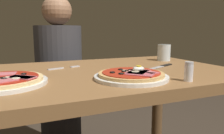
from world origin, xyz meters
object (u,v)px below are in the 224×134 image
at_px(diner_person, 60,85).
at_px(fork, 62,68).
at_px(knife, 163,66).
at_px(pizza_foreground, 132,75).
at_px(dining_table, 93,100).
at_px(salt_shaker, 189,72).
at_px(pizza_across_left, 3,81).
at_px(water_glass_near, 164,54).

bearing_deg(diner_person, fork, 81.75).
bearing_deg(knife, fork, 163.43).
height_order(pizza_foreground, diner_person, diner_person).
xyz_separation_m(dining_table, salt_shaker, (0.24, -0.31, 0.16)).
bearing_deg(diner_person, pizza_across_left, 68.63).
bearing_deg(pizza_across_left, knife, 7.98).
xyz_separation_m(dining_table, pizza_across_left, (-0.33, -0.11, 0.14)).
relative_size(pizza_foreground, knife, 1.45).
relative_size(dining_table, pizza_foreground, 4.65).
bearing_deg(pizza_foreground, knife, 34.16).
distance_m(dining_table, fork, 0.21).
height_order(pizza_across_left, diner_person, diner_person).
relative_size(pizza_across_left, diner_person, 0.23).
distance_m(dining_table, knife, 0.37).
xyz_separation_m(water_glass_near, diner_person, (-0.51, 0.51, -0.26)).
bearing_deg(dining_table, pizza_foreground, -66.97).
relative_size(dining_table, water_glass_near, 13.21).
height_order(dining_table, diner_person, diner_person).
distance_m(pizza_foreground, salt_shaker, 0.20).
distance_m(fork, diner_person, 0.60).
relative_size(knife, diner_person, 0.16).
distance_m(dining_table, water_glass_near, 0.54).
bearing_deg(water_glass_near, knife, -127.46).
bearing_deg(diner_person, knife, 118.64).
bearing_deg(dining_table, diner_person, 92.42).
bearing_deg(salt_shaker, diner_person, 105.60).
xyz_separation_m(pizza_foreground, salt_shaker, (0.16, -0.11, 0.02)).
distance_m(dining_table, pizza_across_left, 0.38).
bearing_deg(pizza_across_left, dining_table, 18.75).
bearing_deg(water_glass_near, pizza_across_left, -161.48).
bearing_deg(diner_person, salt_shaker, 105.60).
xyz_separation_m(dining_table, knife, (0.35, -0.02, 0.13)).
relative_size(dining_table, pizza_across_left, 4.50).
bearing_deg(salt_shaker, fork, 129.74).
height_order(pizza_foreground, knife, pizza_foreground).
bearing_deg(salt_shaker, pizza_across_left, 161.57).
distance_m(dining_table, salt_shaker, 0.42).
bearing_deg(pizza_foreground, fork, 121.41).
xyz_separation_m(pizza_across_left, water_glass_near, (0.82, 0.27, 0.03)).
xyz_separation_m(fork, salt_shaker, (0.35, -0.42, 0.03)).
height_order(knife, salt_shaker, salt_shaker).
relative_size(pizza_foreground, water_glass_near, 2.84).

